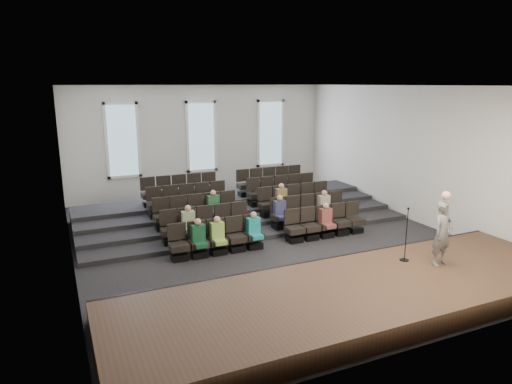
% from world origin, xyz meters
% --- Properties ---
extents(ground, '(14.00, 14.00, 0.00)m').
position_xyz_m(ground, '(0.00, 0.00, 0.00)').
color(ground, black).
rests_on(ground, ground).
extents(ceiling, '(12.00, 14.00, 0.02)m').
position_xyz_m(ceiling, '(0.00, 0.00, 5.01)').
color(ceiling, white).
rests_on(ceiling, ground).
extents(wall_back, '(12.00, 0.04, 5.00)m').
position_xyz_m(wall_back, '(0.00, 7.02, 2.50)').
color(wall_back, silver).
rests_on(wall_back, ground).
extents(wall_front, '(12.00, 0.04, 5.00)m').
position_xyz_m(wall_front, '(0.00, -7.02, 2.50)').
color(wall_front, silver).
rests_on(wall_front, ground).
extents(wall_left, '(0.04, 14.00, 5.00)m').
position_xyz_m(wall_left, '(-6.02, 0.00, 2.50)').
color(wall_left, silver).
rests_on(wall_left, ground).
extents(wall_right, '(0.04, 14.00, 5.00)m').
position_xyz_m(wall_right, '(6.02, 0.00, 2.50)').
color(wall_right, silver).
rests_on(wall_right, ground).
extents(stage, '(11.80, 3.60, 0.50)m').
position_xyz_m(stage, '(0.00, -5.10, 0.25)').
color(stage, '#43281C').
rests_on(stage, ground).
extents(stage_lip, '(11.80, 0.06, 0.52)m').
position_xyz_m(stage_lip, '(0.00, -3.33, 0.25)').
color(stage_lip, black).
rests_on(stage_lip, ground).
extents(risers, '(11.80, 4.80, 0.60)m').
position_xyz_m(risers, '(0.00, 3.17, 0.20)').
color(risers, black).
rests_on(risers, ground).
extents(seating_rows, '(6.80, 4.70, 1.67)m').
position_xyz_m(seating_rows, '(-0.00, 1.54, 0.68)').
color(seating_rows, black).
rests_on(seating_rows, ground).
extents(windows, '(8.44, 0.10, 3.24)m').
position_xyz_m(windows, '(0.00, 6.95, 2.70)').
color(windows, white).
rests_on(windows, wall_back).
extents(audience, '(5.45, 2.64, 1.10)m').
position_xyz_m(audience, '(-0.28, 0.22, 0.80)').
color(audience, '#8BB749').
rests_on(audience, seating_rows).
extents(speaker, '(0.66, 0.48, 1.68)m').
position_xyz_m(speaker, '(2.66, -4.87, 1.34)').
color(speaker, '#63605E').
rests_on(speaker, stage).
extents(mic_stand, '(0.24, 0.24, 1.46)m').
position_xyz_m(mic_stand, '(2.01, -4.29, 0.93)').
color(mic_stand, black).
rests_on(mic_stand, stage).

